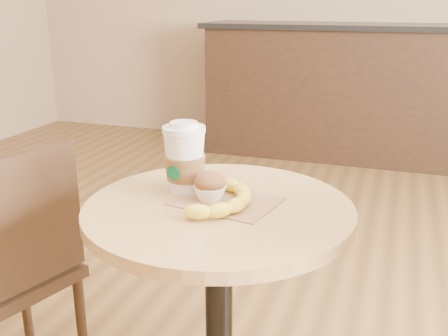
# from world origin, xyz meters

# --- Properties ---
(cafe_table) EXTENTS (0.65, 0.65, 0.75)m
(cafe_table) POSITION_xyz_m (0.00, 0.08, 0.51)
(cafe_table) COLOR black
(cafe_table) RESTS_ON ground
(chair_left) EXTENTS (0.46, 0.46, 0.83)m
(chair_left) POSITION_xyz_m (-0.65, 0.08, 0.46)
(chair_left) COLOR #342112
(chair_left) RESTS_ON ground
(service_counter) EXTENTS (2.30, 0.65, 1.04)m
(service_counter) POSITION_xyz_m (0.00, 3.18, 0.52)
(service_counter) COLOR black
(service_counter) RESTS_ON ground
(kraft_bag) EXTENTS (0.27, 0.22, 0.00)m
(kraft_bag) POSITION_xyz_m (0.01, 0.10, 0.75)
(kraft_bag) COLOR #936947
(kraft_bag) RESTS_ON cafe_table
(coffee_cup) EXTENTS (0.11, 0.11, 0.18)m
(coffee_cup) POSITION_xyz_m (-0.11, 0.14, 0.83)
(coffee_cup) COLOR silver
(coffee_cup) RESTS_ON cafe_table
(muffin) EXTENTS (0.08, 0.08, 0.07)m
(muffin) POSITION_xyz_m (-0.03, 0.09, 0.79)
(muffin) COLOR white
(muffin) RESTS_ON kraft_bag
(banana) EXTENTS (0.18, 0.28, 0.03)m
(banana) POSITION_xyz_m (0.02, 0.07, 0.77)
(banana) COLOR yellow
(banana) RESTS_ON kraft_bag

